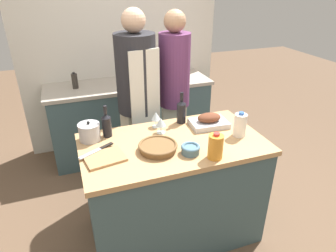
{
  "coord_description": "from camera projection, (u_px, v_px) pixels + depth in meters",
  "views": [
    {
      "loc": [
        -0.7,
        -1.84,
        2.04
      ],
      "look_at": [
        0.0,
        0.12,
        0.98
      ],
      "focal_mm": 32.0,
      "sensor_mm": 36.0,
      "label": 1
    }
  ],
  "objects": [
    {
      "name": "wine_bottle_dark",
      "position": [
        107.0,
        124.0,
        2.31
      ],
      "size": [
        0.07,
        0.07,
        0.26
      ],
      "color": "black",
      "rests_on": "kitchen_island"
    },
    {
      "name": "wicker_basket",
      "position": [
        158.0,
        147.0,
        2.15
      ],
      "size": [
        0.28,
        0.28,
        0.05
      ],
      "color": "brown",
      "rests_on": "kitchen_island"
    },
    {
      "name": "condiment_bottle_tall",
      "position": [
        75.0,
        81.0,
        3.3
      ],
      "size": [
        0.06,
        0.06,
        0.18
      ],
      "color": "#332D28",
      "rests_on": "back_counter"
    },
    {
      "name": "back_counter",
      "position": [
        131.0,
        118.0,
        3.71
      ],
      "size": [
        1.93,
        0.6,
        0.91
      ],
      "color": "#3D565B",
      "rests_on": "ground_plane"
    },
    {
      "name": "person_cook_aproned",
      "position": [
        137.0,
        98.0,
        2.83
      ],
      "size": [
        0.37,
        0.39,
        1.8
      ],
      "rotation": [
        0.0,
        0.0,
        0.21
      ],
      "color": "beige",
      "rests_on": "ground_plane"
    },
    {
      "name": "back_wall",
      "position": [
        121.0,
        45.0,
        3.63
      ],
      "size": [
        2.43,
        0.1,
        2.55
      ],
      "color": "silver",
      "rests_on": "ground_plane"
    },
    {
      "name": "wine_glass_right",
      "position": [
        156.0,
        117.0,
        2.46
      ],
      "size": [
        0.08,
        0.08,
        0.13
      ],
      "color": "silver",
      "rests_on": "kitchen_island"
    },
    {
      "name": "ground_plane",
      "position": [
        172.0,
        229.0,
        2.68
      ],
      "size": [
        12.0,
        12.0,
        0.0
      ],
      "primitive_type": "plane",
      "color": "brown"
    },
    {
      "name": "wine_glass_left",
      "position": [
        161.0,
        122.0,
        2.36
      ],
      "size": [
        0.08,
        0.08,
        0.13
      ],
      "color": "silver",
      "rests_on": "kitchen_island"
    },
    {
      "name": "condiment_bottle_short",
      "position": [
        160.0,
        72.0,
        3.67
      ],
      "size": [
        0.05,
        0.05,
        0.14
      ],
      "color": "#332D28",
      "rests_on": "back_counter"
    },
    {
      "name": "stock_pot",
      "position": [
        89.0,
        132.0,
        2.27
      ],
      "size": [
        0.17,
        0.17,
        0.16
      ],
      "color": "#B7B7BC",
      "rests_on": "kitchen_island"
    },
    {
      "name": "cutting_board",
      "position": [
        105.0,
        158.0,
        2.06
      ],
      "size": [
        0.29,
        0.25,
        0.02
      ],
      "color": "#AD7F51",
      "rests_on": "kitchen_island"
    },
    {
      "name": "kitchen_island",
      "position": [
        173.0,
        189.0,
        2.47
      ],
      "size": [
        1.39,
        0.78,
        0.9
      ],
      "color": "#3D565B",
      "rests_on": "ground_plane"
    },
    {
      "name": "person_cook_guest",
      "position": [
        174.0,
        91.0,
        3.0
      ],
      "size": [
        0.3,
        0.3,
        1.77
      ],
      "rotation": [
        0.0,
        0.0,
        -0.24
      ],
      "color": "beige",
      "rests_on": "ground_plane"
    },
    {
      "name": "wine_bottle_green",
      "position": [
        181.0,
        111.0,
        2.52
      ],
      "size": [
        0.08,
        0.08,
        0.27
      ],
      "color": "black",
      "rests_on": "kitchen_island"
    },
    {
      "name": "milk_jug",
      "position": [
        240.0,
        125.0,
        2.32
      ],
      "size": [
        0.1,
        0.1,
        0.2
      ],
      "color": "white",
      "rests_on": "kitchen_island"
    },
    {
      "name": "juice_jug",
      "position": [
        216.0,
        147.0,
        2.04
      ],
      "size": [
        0.1,
        0.1,
        0.19
      ],
      "color": "orange",
      "rests_on": "kitchen_island"
    },
    {
      "name": "mixing_bowl",
      "position": [
        190.0,
        149.0,
        2.11
      ],
      "size": [
        0.14,
        0.14,
        0.06
      ],
      "color": "slate",
      "rests_on": "kitchen_island"
    },
    {
      "name": "condiment_bottle_extra",
      "position": [
        134.0,
        75.0,
        3.47
      ],
      "size": [
        0.05,
        0.05,
        0.19
      ],
      "color": "maroon",
      "rests_on": "back_counter"
    },
    {
      "name": "roasting_pan",
      "position": [
        209.0,
        121.0,
        2.49
      ],
      "size": [
        0.32,
        0.23,
        0.11
      ],
      "color": "#BCBCC1",
      "rests_on": "kitchen_island"
    },
    {
      "name": "knife_chef",
      "position": [
        98.0,
        150.0,
        2.13
      ],
      "size": [
        0.26,
        0.16,
        0.01
      ],
      "color": "#B7B7BC",
      "rests_on": "cutting_board"
    }
  ]
}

